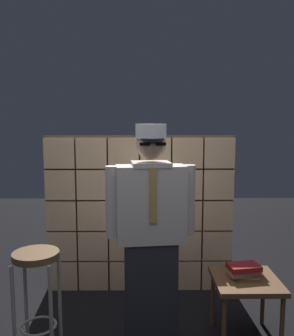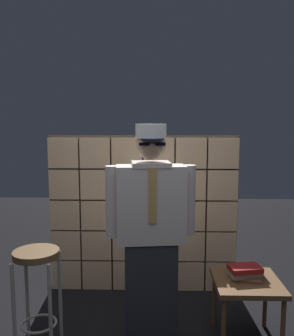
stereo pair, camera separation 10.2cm
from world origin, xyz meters
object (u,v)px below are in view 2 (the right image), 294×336
Objects in this scene: standing_person at (151,232)px; book_stack at (245,272)px; side_table at (247,288)px; bar_stool at (37,278)px.

standing_person reaches higher than book_stack.
standing_person is at bearing -177.83° from side_table.
book_stack is at bearing 8.21° from bar_stool.
book_stack is at bearing -2.74° from standing_person.
bar_stool is at bearing -174.60° from standing_person.
bar_stool is 1.64m from side_table.
standing_person is 6.31× the size of book_stack.
side_table is 1.87× the size of book_stack.
bar_stool reaches higher than book_stack.
bar_stool is (-0.85, -0.18, -0.30)m from standing_person.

